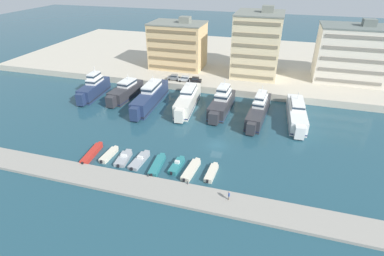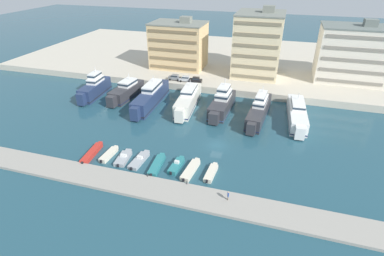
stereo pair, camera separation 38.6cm
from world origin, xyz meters
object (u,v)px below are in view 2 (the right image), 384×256
object	(u,v)px
yacht_charcoal_center_right	(259,109)
motorboat_cream_left	(109,154)
yacht_white_mid_right	(297,113)
yacht_navy_far_left	(95,88)
motorboat_grey_mid_left	(124,158)
yacht_navy_mid_left	(151,97)
motorboat_cream_right	(211,173)
yacht_charcoal_left	(126,91)
motorboat_grey_center_left	(139,160)
yacht_charcoal_center	(222,103)
motorboat_red_far_left	(92,153)
car_silver_left	(186,79)
motorboat_teal_center_right	(176,165)
car_black_mid_left	(196,80)
motorboat_teal_center	(157,165)
motorboat_cream_mid_right	(191,170)
car_grey_far_left	(175,77)
pedestrian_near_edge	(228,195)
yacht_ivory_center_left	(188,100)

from	to	relation	value
yacht_charcoal_center_right	motorboat_cream_left	world-z (taller)	yacht_charcoal_center_right
yacht_white_mid_right	yacht_charcoal_center_right	bearing A→B (deg)	-173.62
yacht_navy_far_left	motorboat_grey_mid_left	world-z (taller)	yacht_navy_far_left
yacht_navy_mid_left	motorboat_cream_right	world-z (taller)	yacht_navy_mid_left
yacht_charcoal_left	motorboat_cream_right	world-z (taller)	yacht_charcoal_left
motorboat_grey_center_left	yacht_charcoal_center	bearing A→B (deg)	68.38
motorboat_cream_left	motorboat_grey_mid_left	size ratio (longest dim) A/B	0.99
yacht_white_mid_right	motorboat_grey_center_left	xyz separation A→B (m)	(-30.52, -28.13, -1.59)
motorboat_red_far_left	car_silver_left	xyz separation A→B (m)	(7.12, 42.22, 2.61)
yacht_charcoal_center	motorboat_teal_center_right	world-z (taller)	yacht_charcoal_center
car_silver_left	car_black_mid_left	distance (m)	3.38
motorboat_red_far_left	car_silver_left	distance (m)	42.89
yacht_charcoal_left	motorboat_grey_mid_left	bearing A→B (deg)	-63.63
motorboat_teal_center	motorboat_cream_mid_right	distance (m)	6.92
motorboat_grey_mid_left	car_silver_left	size ratio (longest dim) A/B	1.46
yacht_charcoal_left	car_grey_far_left	size ratio (longest dim) A/B	3.99
motorboat_cream_left	pedestrian_near_edge	size ratio (longest dim) A/B	3.47
motorboat_red_far_left	yacht_navy_far_left	bearing A→B (deg)	121.21
car_grey_far_left	pedestrian_near_edge	xyz separation A→B (m)	(26.61, -48.29, -1.48)
motorboat_cream_left	car_black_mid_left	size ratio (longest dim) A/B	1.44
motorboat_grey_mid_left	motorboat_teal_center_right	xyz separation A→B (m)	(11.27, 0.68, 0.05)
motorboat_grey_mid_left	car_grey_far_left	bearing A→B (deg)	95.12
yacht_navy_far_left	car_silver_left	size ratio (longest dim) A/B	3.88
motorboat_grey_mid_left	pedestrian_near_edge	distance (m)	23.66
yacht_charcoal_center	motorboat_grey_mid_left	world-z (taller)	yacht_charcoal_center
yacht_charcoal_left	yacht_white_mid_right	xyz separation A→B (m)	(48.36, -0.64, -0.11)
motorboat_cream_right	car_grey_far_left	bearing A→B (deg)	117.92
motorboat_cream_right	pedestrian_near_edge	xyz separation A→B (m)	(4.44, -6.46, 1.15)
motorboat_grey_mid_left	car_grey_far_left	xyz separation A→B (m)	(-3.78, 42.17, 2.66)
yacht_ivory_center_left	car_grey_far_left	xyz separation A→B (m)	(-8.88, 14.11, 0.82)
yacht_white_mid_right	car_black_mid_left	bearing A→B (deg)	156.53
car_silver_left	motorboat_teal_center_right	bearing A→B (deg)	-74.63
yacht_charcoal_left	pedestrian_near_edge	distance (m)	51.26
yacht_charcoal_center_right	car_black_mid_left	world-z (taller)	yacht_charcoal_center_right
yacht_charcoal_center	motorboat_cream_left	world-z (taller)	yacht_charcoal_center
yacht_navy_mid_left	yacht_white_mid_right	bearing A→B (deg)	2.48
yacht_white_mid_right	motorboat_cream_mid_right	xyz separation A→B (m)	(-19.53, -28.37, -1.50)
motorboat_grey_mid_left	motorboat_teal_center	distance (m)	7.49
yacht_white_mid_right	motorboat_cream_right	world-z (taller)	yacht_white_mid_right
motorboat_red_far_left	car_grey_far_left	bearing A→B (deg)	85.43
yacht_white_mid_right	pedestrian_near_edge	size ratio (longest dim) A/B	11.87
yacht_charcoal_center	car_black_mid_left	distance (m)	17.40
yacht_charcoal_center_right	yacht_white_mid_right	size ratio (longest dim) A/B	1.01
yacht_navy_far_left	motorboat_grey_mid_left	bearing A→B (deg)	-48.91
pedestrian_near_edge	motorboat_cream_left	bearing A→B (deg)	166.41
motorboat_teal_center_right	car_black_mid_left	distance (m)	41.92
yacht_charcoal_left	car_grey_far_left	world-z (taller)	yacht_charcoal_left
motorboat_cream_left	motorboat_grey_mid_left	xyz separation A→B (m)	(3.49, -0.24, -0.05)
motorboat_cream_left	motorboat_cream_mid_right	xyz separation A→B (m)	(17.89, -0.16, 0.01)
motorboat_grey_mid_left	motorboat_cream_mid_right	distance (m)	14.40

